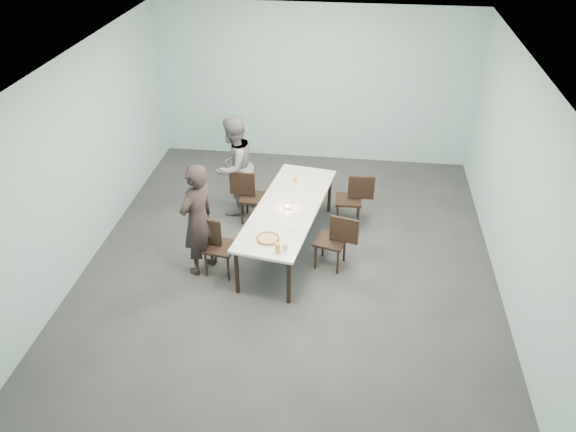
# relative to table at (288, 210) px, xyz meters

# --- Properties ---
(ground) EXTENTS (7.00, 7.00, 0.00)m
(ground) POSITION_rel_table_xyz_m (0.08, -0.31, -0.69)
(ground) COLOR #333335
(ground) RESTS_ON ground
(room_shell) EXTENTS (6.02, 7.02, 3.01)m
(room_shell) POSITION_rel_table_xyz_m (0.08, -0.31, 1.33)
(room_shell) COLOR #A4CECE
(room_shell) RESTS_ON ground
(table) EXTENTS (1.30, 2.71, 0.75)m
(table) POSITION_rel_table_xyz_m (0.00, 0.00, 0.00)
(table) COLOR white
(table) RESTS_ON ground
(chair_near_left) EXTENTS (0.64, 0.48, 0.87)m
(chair_near_left) POSITION_rel_table_xyz_m (-0.96, -0.69, -0.19)
(chair_near_left) COLOR black
(chair_near_left) RESTS_ON ground
(chair_far_left) EXTENTS (0.62, 0.45, 0.87)m
(chair_far_left) POSITION_rel_table_xyz_m (-0.73, 0.73, -0.19)
(chair_far_left) COLOR black
(chair_far_left) RESTS_ON ground
(chair_near_right) EXTENTS (0.65, 0.51, 0.87)m
(chair_near_right) POSITION_rel_table_xyz_m (0.75, -0.37, -0.19)
(chair_near_right) COLOR black
(chair_near_right) RESTS_ON ground
(chair_far_right) EXTENTS (0.62, 0.43, 0.87)m
(chair_far_right) POSITION_rel_table_xyz_m (0.97, 0.85, -0.19)
(chair_far_right) COLOR black
(chair_far_right) RESTS_ON ground
(diner_near) EXTENTS (0.66, 0.75, 1.72)m
(diner_near) POSITION_rel_table_xyz_m (-1.18, -0.68, 0.17)
(diner_near) COLOR black
(diner_near) RESTS_ON ground
(diner_far) EXTENTS (0.94, 1.02, 1.70)m
(diner_far) POSITION_rel_table_xyz_m (-1.02, 0.97, 0.16)
(diner_far) COLOR slate
(diner_far) RESTS_ON ground
(pizza) EXTENTS (0.34, 0.34, 0.04)m
(pizza) POSITION_rel_table_xyz_m (-0.16, -0.89, 0.08)
(pizza) COLOR white
(pizza) RESTS_ON table
(side_plate) EXTENTS (0.18, 0.18, 0.01)m
(side_plate) POSITION_rel_table_xyz_m (0.08, -0.54, 0.06)
(side_plate) COLOR white
(side_plate) RESTS_ON table
(beer_glass) EXTENTS (0.08, 0.08, 0.15)m
(beer_glass) POSITION_rel_table_xyz_m (0.01, -1.16, 0.13)
(beer_glass) COLOR gold
(beer_glass) RESTS_ON table
(water_tumbler) EXTENTS (0.08, 0.08, 0.09)m
(water_tumbler) POSITION_rel_table_xyz_m (0.10, -1.07, 0.10)
(water_tumbler) COLOR silver
(water_tumbler) RESTS_ON table
(tealight) EXTENTS (0.06, 0.06, 0.05)m
(tealight) POSITION_rel_table_xyz_m (0.01, -0.06, 0.08)
(tealight) COLOR silver
(tealight) RESTS_ON table
(amber_tumbler) EXTENTS (0.07, 0.07, 0.08)m
(amber_tumbler) POSITION_rel_table_xyz_m (0.02, 0.75, 0.10)
(amber_tumbler) COLOR gold
(amber_tumbler) RESTS_ON table
(menu) EXTENTS (0.33, 0.26, 0.01)m
(menu) POSITION_rel_table_xyz_m (0.01, 0.83, 0.06)
(menu) COLOR silver
(menu) RESTS_ON table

